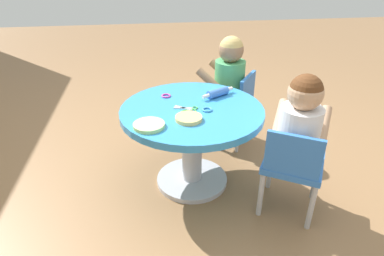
% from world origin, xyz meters
% --- Properties ---
extents(ground_plane, '(10.00, 10.00, 0.00)m').
position_xyz_m(ground_plane, '(0.00, 0.00, 0.00)').
color(ground_plane, olive).
extents(craft_table, '(0.81, 0.81, 0.51)m').
position_xyz_m(craft_table, '(0.00, 0.00, 0.38)').
color(craft_table, silver).
rests_on(craft_table, ground).
extents(child_chair_left, '(0.41, 0.41, 0.54)m').
position_xyz_m(child_chair_left, '(-0.33, -0.49, 0.31)').
color(child_chair_left, '#B7B7BC').
rests_on(child_chair_left, ground).
extents(seated_child_left, '(0.43, 0.41, 0.51)m').
position_xyz_m(seated_child_left, '(-0.29, -0.51, 0.53)').
color(seated_child_left, '#3F4772').
rests_on(seated_child_left, ground).
extents(child_chair_right, '(0.42, 0.42, 0.54)m').
position_xyz_m(child_chair_right, '(0.46, -0.36, 0.31)').
color(child_chair_right, '#B7B7BC').
rests_on(child_chair_right, ground).
extents(seated_child_right, '(0.42, 0.44, 0.51)m').
position_xyz_m(seated_child_right, '(0.48, -0.33, 0.53)').
color(seated_child_right, '#3F4772').
rests_on(seated_child_right, ground).
extents(rolling_pin, '(0.13, 0.21, 0.05)m').
position_xyz_m(rolling_pin, '(0.14, -0.18, 0.54)').
color(rolling_pin, '#3F72CC').
rests_on(rolling_pin, craft_table).
extents(craft_scissors, '(0.11, 0.14, 0.01)m').
position_xyz_m(craft_scissors, '(-0.01, 0.02, 0.51)').
color(craft_scissors, silver).
rests_on(craft_scissors, craft_table).
extents(playdough_blob_0, '(0.16, 0.16, 0.02)m').
position_xyz_m(playdough_blob_0, '(-0.19, 0.24, 0.52)').
color(playdough_blob_0, '#B2E58C').
rests_on(playdough_blob_0, craft_table).
extents(playdough_blob_1, '(0.14, 0.14, 0.02)m').
position_xyz_m(playdough_blob_1, '(-0.14, 0.04, 0.52)').
color(playdough_blob_1, '#F2CC72').
rests_on(playdough_blob_1, craft_table).
extents(cookie_cutter_0, '(0.06, 0.06, 0.01)m').
position_xyz_m(cookie_cutter_0, '(0.18, 0.13, 0.52)').
color(cookie_cutter_0, '#D83FA5').
rests_on(cookie_cutter_0, craft_table).
extents(cookie_cutter_1, '(0.06, 0.06, 0.01)m').
position_xyz_m(cookie_cutter_1, '(-0.06, 0.04, 0.52)').
color(cookie_cutter_1, '#4CB259').
rests_on(cookie_cutter_1, craft_table).
extents(cookie_cutter_2, '(0.06, 0.06, 0.01)m').
position_xyz_m(cookie_cutter_2, '(-0.04, -0.08, 0.52)').
color(cookie_cutter_2, '#3F99D8').
rests_on(cookie_cutter_2, craft_table).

